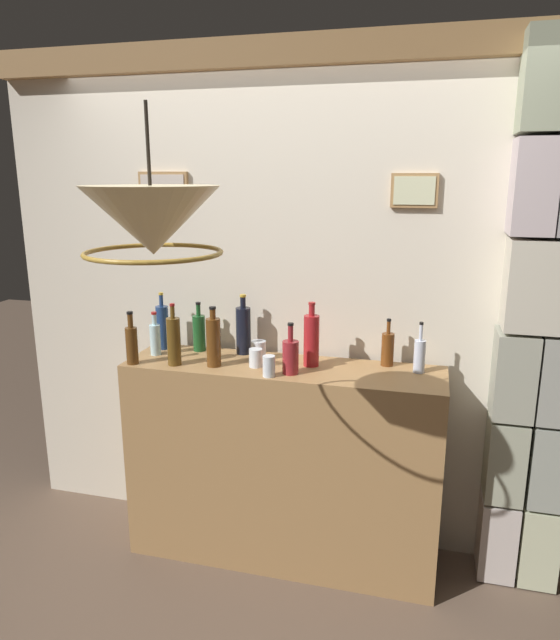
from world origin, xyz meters
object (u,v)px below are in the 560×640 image
(liquor_bottle_tequila, at_px, (311,340))
(glass_tumbler_highball, at_px, (269,366))
(liquor_bottle_vermouth, at_px, (290,356))
(liquor_bottle_port, at_px, (420,355))
(liquor_bottle_bourbon, at_px, (243,330))
(liquor_bottle_sherry, at_px, (388,349))
(glass_tumbler_rocks, at_px, (256,358))
(liquor_bottle_rum, at_px, (132,344))
(liquor_bottle_mezcal, at_px, (163,327))
(liquor_bottle_vodka, at_px, (155,338))
(liquor_bottle_rye, at_px, (174,341))
(liquor_bottle_scotch, at_px, (213,341))
(glass_tumbler_shot, at_px, (259,350))
(liquor_bottle_whiskey, at_px, (199,332))
(pendant_lamp, at_px, (152,223))

(liquor_bottle_tequila, xyz_separation_m, glass_tumbler_highball, (-0.16, -0.21, -0.08))
(liquor_bottle_vermouth, height_order, liquor_bottle_port, same)
(liquor_bottle_bourbon, distance_m, liquor_bottle_sherry, 0.76)
(glass_tumbler_rocks, height_order, glass_tumbler_highball, glass_tumbler_highball)
(liquor_bottle_tequila, relative_size, liquor_bottle_sherry, 1.35)
(liquor_bottle_rum, relative_size, liquor_bottle_mezcal, 0.86)
(glass_tumbler_rocks, bearing_deg, liquor_bottle_rum, -169.52)
(liquor_bottle_tequila, relative_size, liquor_bottle_bourbon, 1.01)
(liquor_bottle_bourbon, height_order, glass_tumbler_rocks, liquor_bottle_bourbon)
(liquor_bottle_rum, height_order, liquor_bottle_vodka, liquor_bottle_rum)
(liquor_bottle_sherry, height_order, glass_tumbler_rocks, liquor_bottle_sherry)
(liquor_bottle_rye, height_order, glass_tumbler_highball, liquor_bottle_rye)
(liquor_bottle_rye, xyz_separation_m, glass_tumbler_highball, (0.51, -0.05, -0.08))
(liquor_bottle_rye, bearing_deg, liquor_bottle_scotch, 9.33)
(liquor_bottle_rum, relative_size, glass_tumbler_shot, 2.80)
(liquor_bottle_port, height_order, glass_tumbler_shot, liquor_bottle_port)
(liquor_bottle_whiskey, height_order, liquor_bottle_vermouth, liquor_bottle_whiskey)
(liquor_bottle_vermouth, bearing_deg, liquor_bottle_rum, -175.82)
(glass_tumbler_highball, bearing_deg, liquor_bottle_tequila, 52.32)
(liquor_bottle_vermouth, xyz_separation_m, liquor_bottle_sherry, (0.44, 0.24, -0.00))
(liquor_bottle_tequila, relative_size, glass_tumbler_highball, 3.20)
(liquor_bottle_rum, bearing_deg, liquor_bottle_tequila, 12.87)
(liquor_bottle_tequila, bearing_deg, liquor_bottle_rum, -167.13)
(liquor_bottle_rum, relative_size, liquor_bottle_tequila, 0.83)
(liquor_bottle_whiskey, height_order, liquor_bottle_bourbon, liquor_bottle_bourbon)
(liquor_bottle_whiskey, height_order, glass_tumbler_rocks, liquor_bottle_whiskey)
(liquor_bottle_whiskey, relative_size, liquor_bottle_port, 1.07)
(liquor_bottle_vodka, distance_m, liquor_bottle_scotch, 0.38)
(liquor_bottle_rum, bearing_deg, glass_tumbler_rocks, 10.48)
(liquor_bottle_bourbon, bearing_deg, liquor_bottle_mezcal, -176.34)
(liquor_bottle_tequila, relative_size, liquor_bottle_whiskey, 1.21)
(liquor_bottle_port, xyz_separation_m, glass_tumbler_shot, (-0.81, -0.00, -0.04))
(liquor_bottle_mezcal, bearing_deg, liquor_bottle_bourbon, 3.66)
(liquor_bottle_whiskey, relative_size, pendant_lamp, 0.55)
(liquor_bottle_bourbon, height_order, glass_tumbler_shot, liquor_bottle_bourbon)
(liquor_bottle_scotch, bearing_deg, glass_tumbler_rocks, 11.69)
(liquor_bottle_port, relative_size, glass_tumbler_shot, 2.60)
(liquor_bottle_sherry, xyz_separation_m, glass_tumbler_highball, (-0.53, -0.31, -0.04))
(liquor_bottle_rye, relative_size, liquor_bottle_scotch, 1.04)
(liquor_bottle_rye, distance_m, glass_tumbler_shot, 0.44)
(liquor_bottle_rum, xyz_separation_m, liquor_bottle_whiskey, (0.24, 0.30, -0.00))
(liquor_bottle_mezcal, height_order, glass_tumbler_rocks, liquor_bottle_mezcal)
(liquor_bottle_vodka, xyz_separation_m, liquor_bottle_port, (1.36, 0.06, -0.00))
(liquor_bottle_sherry, bearing_deg, liquor_bottle_tequila, -164.80)
(liquor_bottle_port, bearing_deg, liquor_bottle_whiskey, 176.93)
(liquor_bottle_sherry, xyz_separation_m, liquor_bottle_port, (0.16, -0.07, -0.00))
(glass_tumbler_highball, distance_m, glass_tumbler_shot, 0.27)
(liquor_bottle_whiskey, xyz_separation_m, liquor_bottle_vodka, (-0.20, -0.13, -0.01))
(liquor_bottle_rye, height_order, liquor_bottle_vermouth, liquor_bottle_rye)
(liquor_bottle_whiskey, height_order, glass_tumbler_highball, liquor_bottle_whiskey)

